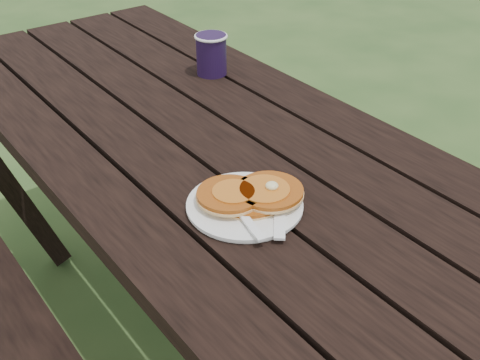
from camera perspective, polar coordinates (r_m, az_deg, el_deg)
ground at (r=1.89m, az=-3.33°, el=-15.36°), size 60.00×60.00×0.00m
picnic_table at (r=1.64m, az=-3.74°, el=-6.81°), size 1.36×1.80×0.75m
plate at (r=1.14m, az=0.44°, el=-2.47°), size 0.23×0.23×0.01m
pancake_stack at (r=1.13m, az=1.04°, el=-1.37°), size 0.19×0.16×0.04m
knife at (r=1.12m, az=3.77°, el=-2.75°), size 0.13×0.15×0.00m
fork at (r=1.07m, az=0.84°, el=-4.06°), size 0.07×0.16×0.01m
coffee_cup at (r=1.68m, az=-2.73°, el=12.02°), size 0.09×0.09×0.11m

